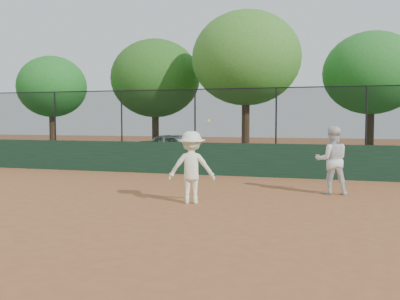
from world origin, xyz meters
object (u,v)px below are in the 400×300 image
(parked_car, at_px, (180,149))
(tree_0, at_px, (52,87))
(player_main, at_px, (192,167))
(tree_3, at_px, (372,73))
(tree_2, at_px, (246,58))
(player_second, at_px, (332,160))
(tree_1, at_px, (155,79))

(parked_car, height_order, tree_0, tree_0)
(parked_car, bearing_deg, tree_0, 103.76)
(player_main, relative_size, tree_0, 0.38)
(tree_3, bearing_deg, parked_car, -159.28)
(player_main, relative_size, tree_2, 0.30)
(player_main, height_order, tree_0, tree_0)
(player_main, xyz_separation_m, tree_0, (-10.92, 10.17, 2.88))
(tree_0, bearing_deg, parked_car, -11.29)
(player_second, height_order, tree_1, tree_1)
(parked_car, xyz_separation_m, tree_1, (-2.23, 2.60, 3.43))
(tree_0, bearing_deg, player_main, -42.96)
(tree_2, height_order, tree_3, tree_2)
(parked_car, relative_size, tree_3, 0.70)
(tree_2, bearing_deg, tree_0, 177.64)
(parked_car, xyz_separation_m, tree_0, (-7.68, 1.53, 3.04))
(tree_0, height_order, tree_2, tree_2)
(tree_3, bearing_deg, player_main, -113.28)
(player_main, xyz_separation_m, tree_1, (-5.48, 11.24, 3.27))
(player_second, relative_size, tree_2, 0.27)
(tree_3, bearing_deg, player_second, -100.51)
(tree_2, bearing_deg, parked_car, -158.56)
(tree_0, distance_m, tree_2, 10.54)
(player_main, distance_m, tree_0, 15.20)
(player_second, distance_m, tree_1, 12.89)
(tree_2, relative_size, tree_3, 1.14)
(player_second, bearing_deg, tree_2, -73.25)
(tree_2, bearing_deg, player_main, -87.40)
(player_main, xyz_separation_m, tree_3, (5.07, 11.78, 3.30))
(player_main, height_order, tree_2, tree_2)
(player_second, relative_size, tree_1, 0.30)
(parked_car, xyz_separation_m, tree_3, (8.31, 3.14, 3.46))
(tree_1, height_order, tree_3, tree_1)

